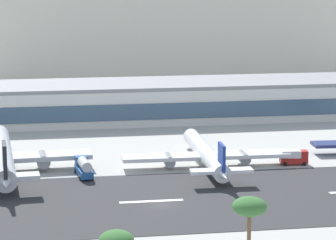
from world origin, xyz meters
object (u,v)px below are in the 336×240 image
object	(u,v)px
distant_hotel_block	(165,18)
palm_tree_1	(250,209)
airliner_black_tail_gate_0	(2,158)
service_box_truck_1	(294,157)
airliner_navy_tail_gate_1	(207,155)
service_fuel_truck_0	(84,167)
terminal_building	(165,100)

from	to	relation	value
distant_hotel_block	palm_tree_1	bearing A→B (deg)	-96.02
airliner_black_tail_gate_0	service_box_truck_1	size ratio (longest dim) A/B	8.05
airliner_navy_tail_gate_1	service_fuel_truck_0	distance (m)	26.94
service_fuel_truck_0	service_box_truck_1	xyz separation A→B (m)	(46.17, 2.91, -0.24)
airliner_navy_tail_gate_1	terminal_building	bearing A→B (deg)	1.03
service_box_truck_1	palm_tree_1	bearing A→B (deg)	-106.08
distant_hotel_block	airliner_navy_tail_gate_1	distance (m)	152.69
airliner_navy_tail_gate_1	service_fuel_truck_0	size ratio (longest dim) A/B	4.75
service_fuel_truck_0	distant_hotel_block	bearing A→B (deg)	-21.57
service_box_truck_1	airliner_navy_tail_gate_1	bearing A→B (deg)	-174.21
distant_hotel_block	palm_tree_1	xyz separation A→B (m)	(-22.71, -215.41, -11.17)
airliner_black_tail_gate_0	airliner_navy_tail_gate_1	bearing A→B (deg)	-97.07
airliner_navy_tail_gate_1	service_fuel_truck_0	world-z (taller)	airliner_navy_tail_gate_1
service_fuel_truck_0	service_box_truck_1	bearing A→B (deg)	-92.82
terminal_building	palm_tree_1	world-z (taller)	palm_tree_1
terminal_building	service_box_truck_1	world-z (taller)	terminal_building
palm_tree_1	terminal_building	bearing A→B (deg)	86.40
airliner_black_tail_gate_0	service_fuel_truck_0	world-z (taller)	airliner_black_tail_gate_0
distant_hotel_block	service_fuel_truck_0	xyz separation A→B (m)	(-41.68, -153.99, -19.98)
service_fuel_truck_0	palm_tree_1	distance (m)	64.88
palm_tree_1	distant_hotel_block	bearing A→B (deg)	83.98
airliner_black_tail_gate_0	airliner_navy_tail_gate_1	distance (m)	43.51
terminal_building	distant_hotel_block	size ratio (longest dim) A/B	1.31
airliner_black_tail_gate_0	service_fuel_truck_0	bearing A→B (deg)	-112.90
terminal_building	distant_hotel_block	distance (m)	96.67
service_box_truck_1	palm_tree_1	distance (m)	70.42
terminal_building	palm_tree_1	xyz separation A→B (m)	(-7.64, -121.39, 5.50)
distant_hotel_block	terminal_building	bearing A→B (deg)	-99.11
terminal_building	airliner_navy_tail_gate_1	xyz separation A→B (m)	(0.12, -56.71, -2.58)
distant_hotel_block	service_box_truck_1	world-z (taller)	distant_hotel_block
terminal_building	airliner_navy_tail_gate_1	distance (m)	56.77
terminal_building	service_fuel_truck_0	size ratio (longest dim) A/B	20.41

